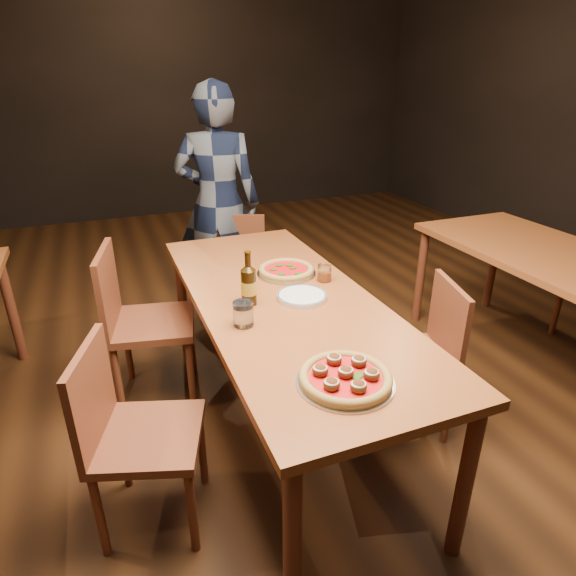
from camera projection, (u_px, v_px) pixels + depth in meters
name	position (u px, v px, depth m)	size (l,w,h in m)	color
ground	(285.00, 424.00, 2.58)	(9.00, 9.00, 0.00)	black
room_shell	(283.00, 33.00, 1.82)	(9.00, 9.00, 9.00)	black
table_main	(284.00, 311.00, 2.30)	(0.80, 2.00, 0.75)	brown
chair_main_nw	(148.00, 435.00, 1.87)	(0.40, 0.40, 0.86)	#5F3019
chair_main_sw	(153.00, 322.00, 2.63)	(0.44, 0.44, 0.94)	#5F3019
chair_main_e	(409.00, 355.00, 2.42)	(0.39, 0.39, 0.84)	#5F3019
chair_end	(237.00, 272.00, 3.45)	(0.38, 0.38, 0.82)	#5F3019
pizza_meatball	(345.00, 377.00, 1.64)	(0.34, 0.34, 0.06)	#B7B7BF
pizza_margherita	(286.00, 270.00, 2.53)	(0.31, 0.31, 0.04)	#B7B7BF
plate_stack	(302.00, 296.00, 2.25)	(0.23, 0.23, 0.02)	white
beer_bottle	(249.00, 286.00, 2.17)	(0.07, 0.07, 0.25)	black
water_glass	(243.00, 314.00, 2.00)	(0.09, 0.09, 0.11)	white
amber_glass	(324.00, 273.00, 2.43)	(0.07, 0.07, 0.09)	#AE4E13
diner	(218.00, 204.00, 3.52)	(0.62, 0.40, 1.69)	black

